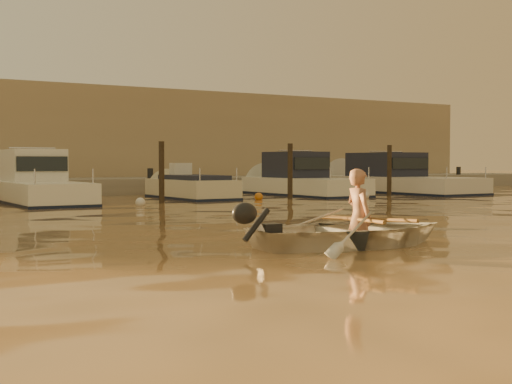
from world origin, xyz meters
TOP-DOWN VIEW (x-y plane):
  - dinghy at (-2.31, 1.40)m, footprint 3.64×2.78m
  - person at (-2.21, 1.39)m, footprint 0.42×0.59m
  - outboard_motor at (-3.81, 1.56)m, footprint 0.94×0.49m
  - oar_port at (-2.07, 1.37)m, footprint 0.27×2.10m
  - oar_starboard at (-2.26, 1.39)m, footprint 0.64×2.03m
  - moored_boat_2 at (-3.60, 16.00)m, footprint 2.11×7.14m
  - moored_boat_3 at (1.93, 16.00)m, footprint 1.77×5.23m
  - moored_boat_4 at (6.94, 16.00)m, footprint 2.24×6.91m
  - moored_boat_5 at (11.98, 16.00)m, footprint 2.70×8.91m
  - piling_2 at (-0.20, 13.80)m, footprint 0.18×0.18m
  - piling_3 at (4.80, 13.80)m, footprint 0.18×0.18m
  - piling_4 at (9.50, 13.80)m, footprint 0.18×0.18m
  - fender_c at (-1.29, 12.93)m, footprint 0.30×0.30m
  - fender_d at (3.64, 14.07)m, footprint 0.30×0.30m
  - fender_e at (7.58, 12.94)m, footprint 0.30×0.30m
  - quay at (0.00, 21.50)m, footprint 52.00×4.00m
  - waterfront_building at (0.00, 27.00)m, footprint 46.00×7.00m

SIDE VIEW (x-z plane):
  - fender_c at x=-1.29m, z-range -0.05..0.25m
  - fender_d at x=3.64m, z-range -0.05..0.25m
  - fender_e at x=7.58m, z-range -0.05..0.25m
  - quay at x=0.00m, z-range -0.35..0.65m
  - moored_boat_3 at x=1.93m, z-range -0.25..0.70m
  - dinghy at x=-2.31m, z-range -0.12..0.58m
  - outboard_motor at x=-3.81m, z-range -0.07..0.63m
  - oar_port at x=-2.07m, z-range 0.35..0.49m
  - oar_starboard at x=-2.26m, z-range 0.35..0.49m
  - person at x=-2.21m, z-range -0.30..1.23m
  - moored_boat_2 at x=-3.60m, z-range -0.25..1.50m
  - moored_boat_4 at x=6.94m, z-range -0.25..1.50m
  - moored_boat_5 at x=11.98m, z-range -0.25..1.50m
  - piling_2 at x=-0.20m, z-range -0.20..2.00m
  - piling_3 at x=4.80m, z-range -0.20..2.00m
  - piling_4 at x=9.50m, z-range -0.20..2.00m
  - waterfront_building at x=0.00m, z-range 0.00..4.80m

